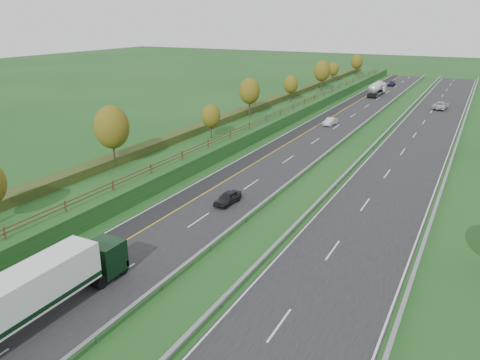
% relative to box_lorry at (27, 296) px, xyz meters
% --- Properties ---
extents(ground, '(400.00, 400.00, 0.00)m').
position_rel_box_lorry_xyz_m(ground, '(7.40, 51.68, -2.33)').
color(ground, '#194719').
rests_on(ground, ground).
extents(near_carriageway, '(10.50, 200.00, 0.04)m').
position_rel_box_lorry_xyz_m(near_carriageway, '(-0.60, 56.68, -2.31)').
color(near_carriageway, black).
rests_on(near_carriageway, ground).
extents(far_carriageway, '(10.50, 200.00, 0.04)m').
position_rel_box_lorry_xyz_m(far_carriageway, '(15.90, 56.68, -2.31)').
color(far_carriageway, black).
rests_on(far_carriageway, ground).
extents(hard_shoulder, '(3.00, 200.00, 0.04)m').
position_rel_box_lorry_xyz_m(hard_shoulder, '(-4.35, 56.68, -2.31)').
color(hard_shoulder, black).
rests_on(hard_shoulder, ground).
extents(lane_markings, '(26.75, 200.00, 0.01)m').
position_rel_box_lorry_xyz_m(lane_markings, '(5.80, 56.57, -2.28)').
color(lane_markings, silver).
rests_on(lane_markings, near_carriageway).
extents(embankment_left, '(12.00, 200.00, 2.00)m').
position_rel_box_lorry_xyz_m(embankment_left, '(-13.60, 56.68, -1.33)').
color(embankment_left, '#194719').
rests_on(embankment_left, ground).
extents(hedge_left, '(2.20, 180.00, 1.10)m').
position_rel_box_lorry_xyz_m(hedge_left, '(-15.60, 56.68, 0.22)').
color(hedge_left, '#2A3B18').
rests_on(hedge_left, embankment_left).
extents(fence_left, '(0.12, 189.06, 1.20)m').
position_rel_box_lorry_xyz_m(fence_left, '(-9.10, 56.27, 0.40)').
color(fence_left, '#422B19').
rests_on(fence_left, embankment_left).
extents(median_barrier_near, '(0.32, 200.00, 0.71)m').
position_rel_box_lorry_xyz_m(median_barrier_near, '(5.10, 56.68, -1.72)').
color(median_barrier_near, gray).
rests_on(median_barrier_near, ground).
extents(median_barrier_far, '(0.32, 200.00, 0.71)m').
position_rel_box_lorry_xyz_m(median_barrier_far, '(10.20, 56.68, -1.72)').
color(median_barrier_far, gray).
rests_on(median_barrier_far, ground).
extents(outer_barrier_far, '(0.32, 200.00, 0.71)m').
position_rel_box_lorry_xyz_m(outer_barrier_far, '(21.70, 56.68, -1.71)').
color(outer_barrier_far, gray).
rests_on(outer_barrier_far, ground).
extents(trees_left, '(6.64, 164.30, 7.66)m').
position_rel_box_lorry_xyz_m(trees_left, '(-13.24, 53.32, 4.04)').
color(trees_left, '#2D2116').
rests_on(trees_left, embankment_left).
extents(box_lorry, '(2.58, 16.28, 4.06)m').
position_rel_box_lorry_xyz_m(box_lorry, '(0.00, 0.00, 0.00)').
color(box_lorry, black).
rests_on(box_lorry, near_carriageway).
extents(road_tanker, '(2.40, 11.22, 3.46)m').
position_rel_box_lorry_xyz_m(road_tanker, '(-0.85, 108.56, -0.47)').
color(road_tanker, silver).
rests_on(road_tanker, near_carriageway).
extents(car_dark_near, '(1.85, 4.08, 1.36)m').
position_rel_box_lorry_xyz_m(car_dark_near, '(1.12, 24.89, -1.61)').
color(car_dark_near, black).
rests_on(car_dark_near, near_carriageway).
extents(car_silver_mid, '(1.89, 4.33, 1.38)m').
position_rel_box_lorry_xyz_m(car_silver_mid, '(-0.80, 68.57, -1.60)').
color(car_silver_mid, silver).
rests_on(car_silver_mid, near_carriageway).
extents(car_small_far, '(1.87, 4.54, 1.32)m').
position_rel_box_lorry_xyz_m(car_small_far, '(-0.73, 128.73, -1.63)').
color(car_small_far, '#111636').
rests_on(car_small_far, near_carriageway).
extents(car_oncoming, '(3.43, 6.23, 1.65)m').
position_rel_box_lorry_xyz_m(car_oncoming, '(16.08, 95.74, -1.46)').
color(car_oncoming, silver).
rests_on(car_oncoming, far_carriageway).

